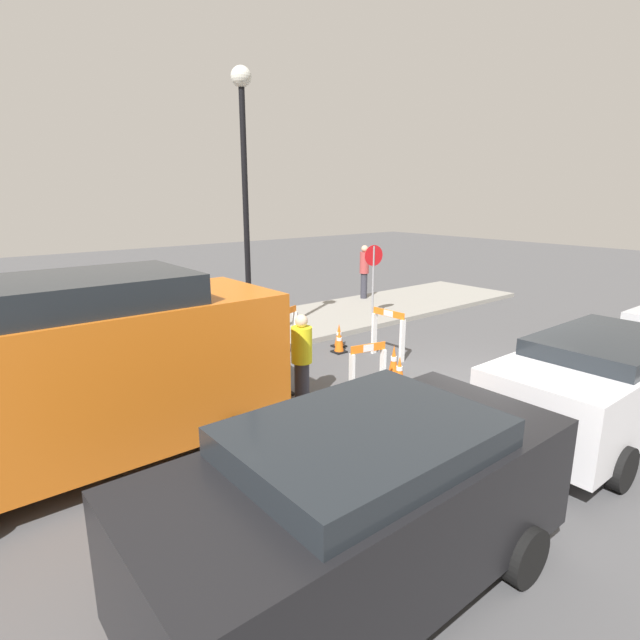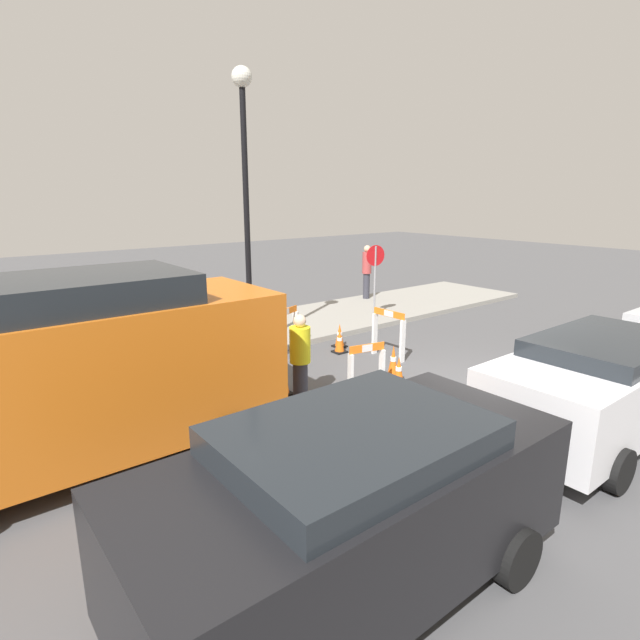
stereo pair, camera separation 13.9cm
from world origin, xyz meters
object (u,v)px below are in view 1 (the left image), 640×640
object	(u,v)px
person_pedestrian	(364,270)
parked_car_1	(604,379)
stop_sign	(373,269)
work_van	(80,368)
person_worker	(302,357)
streetlamp_post	(245,177)
parked_car_0	(363,500)

from	to	relation	value
person_pedestrian	parked_car_1	world-z (taller)	person_pedestrian
stop_sign	parked_car_1	distance (m)	7.69
work_van	person_worker	bearing A→B (deg)	-2.49
streetlamp_post	parked_car_0	xyz separation A→B (m)	(-3.11, -7.10, -3.07)
person_pedestrian	parked_car_1	size ratio (longest dim) A/B	0.41
streetlamp_post	parked_car_0	size ratio (longest dim) A/B	1.46
parked_car_1	work_van	distance (m)	7.66
stop_sign	work_van	distance (m)	9.36
person_worker	parked_car_0	distance (m)	4.49
person_worker	parked_car_1	size ratio (longest dim) A/B	0.36
streetlamp_post	parked_car_1	world-z (taller)	streetlamp_post
parked_car_0	parked_car_1	bearing A→B (deg)	0.00
person_pedestrian	parked_car_0	bearing A→B (deg)	72.47
streetlamp_post	stop_sign	bearing A→B (deg)	2.89
streetlamp_post	parked_car_0	distance (m)	8.33
work_van	stop_sign	bearing A→B (deg)	20.45
person_pedestrian	parked_car_0	size ratio (longest dim) A/B	0.44
streetlamp_post	work_van	distance (m)	6.00
person_worker	parked_car_1	xyz separation A→B (m)	(2.91, -3.89, 0.04)
streetlamp_post	parked_car_0	world-z (taller)	streetlamp_post
streetlamp_post	stop_sign	size ratio (longest dim) A/B	2.91
person_pedestrian	parked_car_1	xyz separation A→B (m)	(-4.00, -9.46, -0.24)
person_worker	streetlamp_post	bearing A→B (deg)	43.48
parked_car_1	work_van	size ratio (longest dim) A/B	0.83
person_worker	work_van	bearing A→B (deg)	146.26
parked_car_0	parked_car_1	distance (m)	5.15
parked_car_1	parked_car_0	bearing A→B (deg)	-180.00
stop_sign	person_pedestrian	distance (m)	2.78
person_pedestrian	work_van	world-z (taller)	work_van
person_pedestrian	parked_car_0	world-z (taller)	person_pedestrian
person_worker	parked_car_1	distance (m)	4.86
streetlamp_post	work_van	size ratio (longest dim) A/B	1.13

